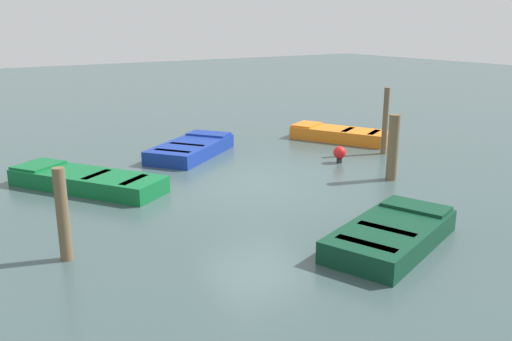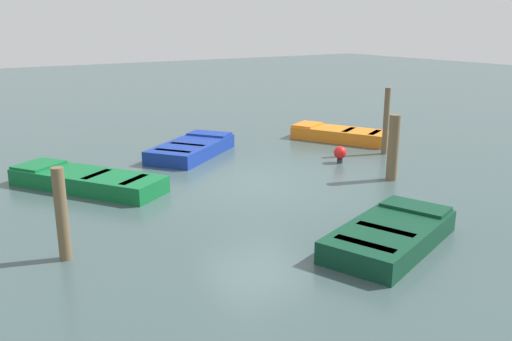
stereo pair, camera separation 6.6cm
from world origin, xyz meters
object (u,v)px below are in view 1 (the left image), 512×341
Objects in this scene: rowboat_orange at (340,134)px; mooring_piling_far_right at (385,121)px; mooring_piling_mid_right at (393,148)px; marker_buoy at (340,153)px; rowboat_blue at (191,148)px; rowboat_dark_green at (392,234)px; mooring_piling_center at (63,215)px; rowboat_green at (86,180)px.

mooring_piling_far_right reaches higher than rowboat_orange.
mooring_piling_mid_right reaches higher than marker_buoy.
mooring_piling_far_right is at bearing -66.86° from rowboat_blue.
mooring_piling_mid_right reaches higher than rowboat_dark_green.
mooring_piling_mid_right is at bearing -132.51° from mooring_piling_far_right.
mooring_piling_mid_right is at bearing 2.23° from mooring_piling_center.
mooring_piling_center is at bearing -168.87° from rowboat_blue.
mooring_piling_mid_right is 3.48× the size of marker_buoy.
marker_buoy reaches higher than rowboat_orange.
rowboat_blue is 5.97m from mooring_piling_mid_right.
mooring_piling_mid_right reaches higher than rowboat_orange.
rowboat_green is at bearing 168.18° from rowboat_blue.
rowboat_orange is 7.18× the size of marker_buoy.
rowboat_green is 1.16× the size of rowboat_blue.
mooring_piling_mid_right is at bearing -94.32° from rowboat_blue.
rowboat_green is 7.58m from mooring_piling_mid_right.
rowboat_blue is (3.62, 1.59, 0.00)m from rowboat_green.
rowboat_orange is at bearing 63.94° from mooring_piling_mid_right.
rowboat_dark_green is 0.95× the size of rowboat_blue.
rowboat_blue is at bearing 135.23° from marker_buoy.
rowboat_orange is at bearing 47.79° from marker_buoy.
marker_buoy is at bearing 37.73° from rowboat_dark_green.
mooring_piling_center is at bearing -166.69° from mooring_piling_far_right.
rowboat_blue is 7.07× the size of marker_buoy.
rowboat_blue is at bearing 70.23° from rowboat_dark_green.
rowboat_orange is at bearing -45.18° from rowboat_blue.
mooring_piling_mid_right is at bearing 23.65° from rowboat_dark_green.
mooring_piling_mid_right is (-1.89, -2.06, -0.17)m from mooring_piling_far_right.
marker_buoy reaches higher than rowboat_dark_green.
mooring_piling_center is at bearing 133.17° from rowboat_dark_green.
mooring_piling_far_right is (8.59, -1.42, 0.79)m from rowboat_green.
rowboat_dark_green and rowboat_blue have the same top height.
rowboat_orange is 2.14× the size of mooring_piling_center.
rowboat_blue is 5.87m from mooring_piling_far_right.
rowboat_dark_green is 8.83m from rowboat_orange.
rowboat_dark_green is 6.71× the size of marker_buoy.
mooring_piling_far_right is at bearing 2.43° from marker_buoy.
rowboat_orange is at bearing 34.56° from rowboat_dark_green.
marker_buoy reaches higher than rowboat_green.
rowboat_orange is 1.02× the size of rowboat_blue.
rowboat_dark_green is 8.01m from rowboat_blue.
rowboat_orange is 1.72× the size of mooring_piling_far_right.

